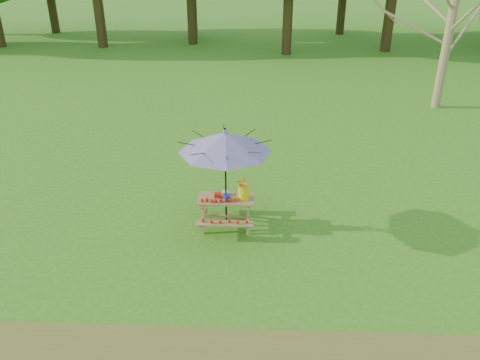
{
  "coord_description": "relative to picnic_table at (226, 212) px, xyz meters",
  "views": [
    {
      "loc": [
        4.62,
        -7.84,
        5.39
      ],
      "look_at": [
        4.27,
        0.95,
        1.1
      ],
      "focal_mm": 35.0,
      "sensor_mm": 36.0,
      "label": 1
    }
  ],
  "objects": [
    {
      "name": "tomatoes_row",
      "position": [
        -0.15,
        -0.18,
        0.38
      ],
      "size": [
        0.77,
        0.13,
        0.07
      ],
      "primitive_type": null,
      "color": "red",
      "rests_on": "picnic_table"
    },
    {
      "name": "patio_umbrella",
      "position": [
        0.0,
        0.0,
        1.62
      ],
      "size": [
        2.12,
        2.12,
        2.25
      ],
      "color": "black",
      "rests_on": "ground"
    },
    {
      "name": "produce_bins",
      "position": [
        -0.05,
        0.0,
        0.4
      ],
      "size": [
        0.34,
        0.39,
        0.13
      ],
      "color": "red",
      "rests_on": "picnic_table"
    },
    {
      "name": "picnic_table",
      "position": [
        0.0,
        0.0,
        0.0
      ],
      "size": [
        1.2,
        1.32,
        0.67
      ],
      "color": "#A28749",
      "rests_on": "ground"
    },
    {
      "name": "ground",
      "position": [
        -3.97,
        -0.94,
        -0.33
      ],
      "size": [
        120.0,
        120.0,
        0.0
      ],
      "primitive_type": "plane",
      "color": "#367416",
      "rests_on": "ground"
    },
    {
      "name": "flower_bucket",
      "position": [
        0.38,
        -0.01,
        0.63
      ],
      "size": [
        0.32,
        0.28,
        0.53
      ],
      "color": "yellow",
      "rests_on": "picnic_table"
    }
  ]
}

